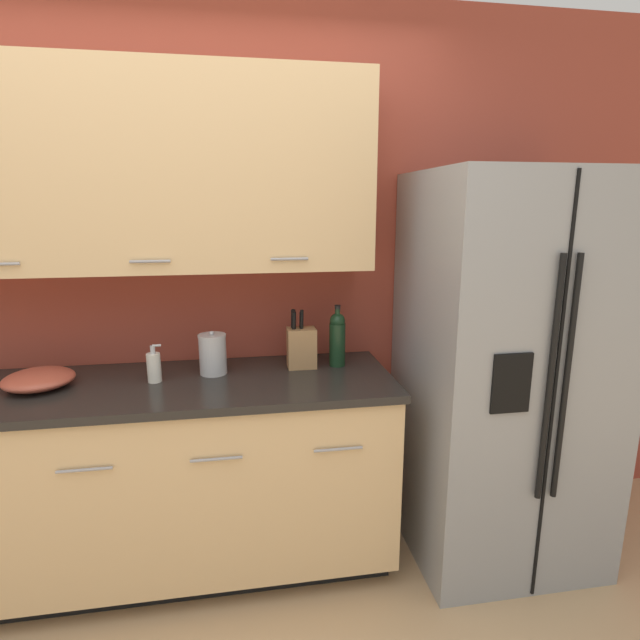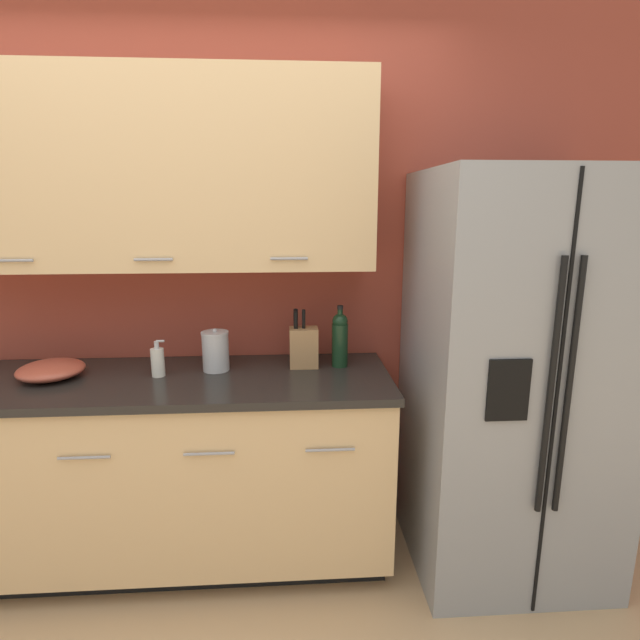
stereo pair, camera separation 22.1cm
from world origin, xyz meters
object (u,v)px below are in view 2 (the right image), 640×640
object	(u,v)px
mixing_bowl	(51,370)
soap_dispenser	(158,362)
knife_block	(304,346)
steel_canister	(216,351)
wine_bottle	(340,338)
refrigerator	(510,377)

from	to	relation	value
mixing_bowl	soap_dispenser	bearing A→B (deg)	-0.47
knife_block	mixing_bowl	xyz separation A→B (m)	(-1.12, -0.09, -0.06)
steel_canister	mixing_bowl	distance (m)	0.72
wine_bottle	knife_block	bearing A→B (deg)	179.43
refrigerator	wine_bottle	bearing A→B (deg)	166.78
refrigerator	mixing_bowl	bearing A→B (deg)	177.44
soap_dispenser	steel_canister	xyz separation A→B (m)	(0.25, 0.07, 0.03)
knife_block	mixing_bowl	distance (m)	1.13
wine_bottle	soap_dispenser	distance (m)	0.83
steel_canister	knife_block	bearing A→B (deg)	3.53
wine_bottle	steel_canister	world-z (taller)	wine_bottle
refrigerator	soap_dispenser	size ratio (longest dim) A/B	10.88
steel_canister	mixing_bowl	bearing A→B (deg)	-174.95
knife_block	steel_canister	bearing A→B (deg)	-176.47
knife_block	refrigerator	bearing A→B (deg)	-10.94
refrigerator	mixing_bowl	size ratio (longest dim) A/B	6.45
refrigerator	steel_canister	size ratio (longest dim) A/B	9.11
soap_dispenser	refrigerator	bearing A→B (deg)	-3.17
wine_bottle	soap_dispenser	size ratio (longest dim) A/B	1.76
wine_bottle	soap_dispenser	world-z (taller)	wine_bottle
soap_dispenser	steel_canister	size ratio (longest dim) A/B	0.84
refrigerator	steel_canister	bearing A→B (deg)	173.40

